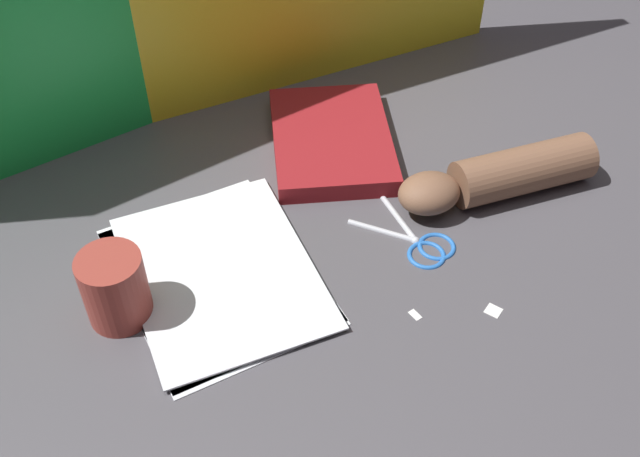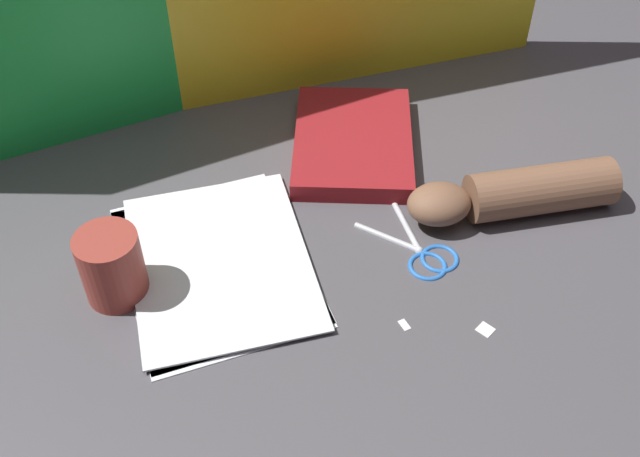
{
  "view_description": "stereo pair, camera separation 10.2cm",
  "coord_description": "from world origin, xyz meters",
  "px_view_note": "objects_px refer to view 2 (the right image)",
  "views": [
    {
      "loc": [
        -0.33,
        -0.68,
        0.78
      ],
      "look_at": [
        0.01,
        -0.04,
        0.06
      ],
      "focal_mm": 42.0,
      "sensor_mm": 36.0,
      "label": 1
    },
    {
      "loc": [
        -0.24,
        -0.72,
        0.78
      ],
      "look_at": [
        0.01,
        -0.04,
        0.06
      ],
      "focal_mm": 42.0,
      "sensor_mm": 36.0,
      "label": 2
    }
  ],
  "objects_px": {
    "paper_stack": "(217,263)",
    "book_closed": "(353,142)",
    "scissors": "(423,252)",
    "hand_forearm": "(515,193)",
    "mug": "(112,266)"
  },
  "relations": [
    {
      "from": "book_closed",
      "to": "mug",
      "type": "bearing_deg",
      "value": -156.45
    },
    {
      "from": "paper_stack",
      "to": "mug",
      "type": "relative_size",
      "value": 3.32
    },
    {
      "from": "hand_forearm",
      "to": "book_closed",
      "type": "bearing_deg",
      "value": 127.78
    },
    {
      "from": "scissors",
      "to": "hand_forearm",
      "type": "bearing_deg",
      "value": 12.12
    },
    {
      "from": "paper_stack",
      "to": "scissors",
      "type": "xyz_separation_m",
      "value": [
        0.28,
        -0.08,
        0.0
      ]
    },
    {
      "from": "book_closed",
      "to": "scissors",
      "type": "xyz_separation_m",
      "value": [
        0.01,
        -0.26,
        -0.01
      ]
    },
    {
      "from": "paper_stack",
      "to": "scissors",
      "type": "bearing_deg",
      "value": -15.33
    },
    {
      "from": "paper_stack",
      "to": "scissors",
      "type": "relative_size",
      "value": 2.02
    },
    {
      "from": "hand_forearm",
      "to": "mug",
      "type": "relative_size",
      "value": 3.16
    },
    {
      "from": "paper_stack",
      "to": "book_closed",
      "type": "height_order",
      "value": "book_closed"
    },
    {
      "from": "paper_stack",
      "to": "book_closed",
      "type": "distance_m",
      "value": 0.33
    },
    {
      "from": "hand_forearm",
      "to": "mug",
      "type": "xyz_separation_m",
      "value": [
        -0.58,
        0.04,
        0.01
      ]
    },
    {
      "from": "book_closed",
      "to": "hand_forearm",
      "type": "height_order",
      "value": "hand_forearm"
    },
    {
      "from": "paper_stack",
      "to": "hand_forearm",
      "type": "relative_size",
      "value": 1.05
    },
    {
      "from": "book_closed",
      "to": "hand_forearm",
      "type": "bearing_deg",
      "value": -52.22
    }
  ]
}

